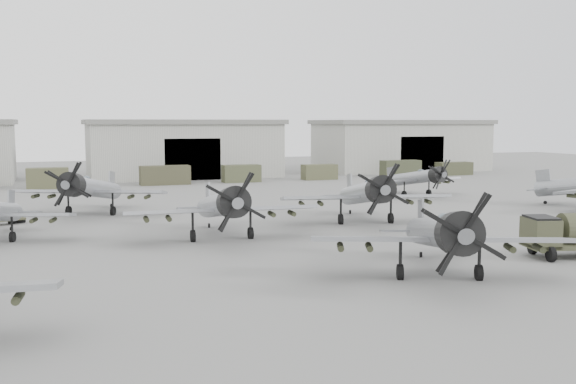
# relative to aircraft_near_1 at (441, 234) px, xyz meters

# --- Properties ---
(ground) EXTENTS (220.00, 220.00, 0.00)m
(ground) POSITION_rel_aircraft_near_1_xyz_m (0.17, 7.44, -2.50)
(ground) COLOR slate
(ground) RESTS_ON ground
(hangar_center) EXTENTS (29.00, 14.80, 8.70)m
(hangar_center) POSITION_rel_aircraft_near_1_xyz_m (0.17, 69.41, 1.88)
(hangar_center) COLOR #B0B0A5
(hangar_center) RESTS_ON ground
(hangar_right) EXTENTS (29.00, 14.80, 8.70)m
(hangar_right) POSITION_rel_aircraft_near_1_xyz_m (38.17, 69.41, 1.88)
(hangar_right) COLOR #B0B0A5
(hangar_right) RESTS_ON ground
(support_truck_2) EXTENTS (5.02, 2.20, 2.62)m
(support_truck_2) POSITION_rel_aircraft_near_1_xyz_m (-19.41, 57.44, -1.19)
(support_truck_2) COLOR #47482F
(support_truck_2) RESTS_ON ground
(support_truck_3) EXTENTS (6.58, 2.20, 2.54)m
(support_truck_3) POSITION_rel_aircraft_near_1_xyz_m (-4.72, 57.44, -1.23)
(support_truck_3) COLOR #3C3B27
(support_truck_3) RESTS_ON ground
(support_truck_4) EXTENTS (5.24, 2.20, 2.41)m
(support_truck_4) POSITION_rel_aircraft_near_1_xyz_m (5.88, 57.44, -1.29)
(support_truck_4) COLOR #42462D
(support_truck_4) RESTS_ON ground
(support_truck_5) EXTENTS (5.03, 2.20, 2.20)m
(support_truck_5) POSITION_rel_aircraft_near_1_xyz_m (17.69, 57.44, -1.39)
(support_truck_5) COLOR #484930
(support_truck_5) RESTS_ON ground
(support_truck_6) EXTENTS (6.13, 2.20, 2.52)m
(support_truck_6) POSITION_rel_aircraft_near_1_xyz_m (31.19, 57.44, -1.24)
(support_truck_6) COLOR #363A26
(support_truck_6) RESTS_ON ground
(support_truck_7) EXTENTS (5.78, 2.20, 2.02)m
(support_truck_7) POSITION_rel_aircraft_near_1_xyz_m (40.85, 57.44, -1.48)
(support_truck_7) COLOR #3A3C27
(support_truck_7) RESTS_ON ground
(aircraft_near_1) EXTENTS (13.50, 12.21, 5.49)m
(aircraft_near_1) POSITION_rel_aircraft_near_1_xyz_m (0.00, 0.00, 0.00)
(aircraft_near_1) COLOR gray
(aircraft_near_1) RESTS_ON ground
(aircraft_mid_1) EXTENTS (13.71, 12.34, 5.47)m
(aircraft_mid_1) POSITION_rel_aircraft_near_1_xyz_m (-7.84, 15.15, -0.01)
(aircraft_mid_1) COLOR #9B9EA4
(aircraft_mid_1) RESTS_ON ground
(aircraft_mid_2) EXTENTS (14.05, 12.65, 5.58)m
(aircraft_mid_2) POSITION_rel_aircraft_near_1_xyz_m (5.10, 18.25, 0.04)
(aircraft_mid_2) COLOR #979B9F
(aircraft_mid_2) RESTS_ON ground
(aircraft_far_0) EXTENTS (13.19, 11.95, 5.39)m
(aircraft_far_0) POSITION_rel_aircraft_near_1_xyz_m (-15.84, 31.25, -0.04)
(aircraft_far_0) COLOR #989AA0
(aircraft_far_0) RESTS_ON ground
(aircraft_far_1) EXTENTS (11.54, 10.38, 4.59)m
(aircraft_far_1) POSITION_rel_aircraft_near_1_xyz_m (19.63, 33.94, -0.41)
(aircraft_far_1) COLOR gray
(aircraft_far_1) RESTS_ON ground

